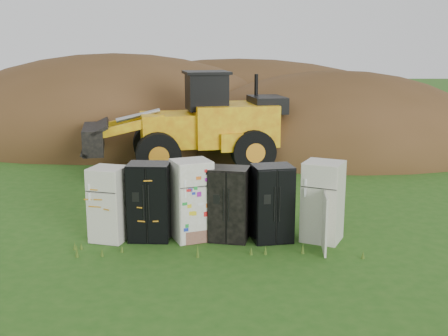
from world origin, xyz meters
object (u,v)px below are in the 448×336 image
Objects in this scene: fridge_black_side at (150,202)px; fridge_open_door at (323,201)px; fridge_black_right at (272,203)px; fridge_sticker at (192,200)px; fridge_dark_mid at (229,204)px; fridge_leftmost at (109,204)px; wheel_loader at (182,121)px.

fridge_black_side is 3.89m from fridge_open_door.
fridge_open_door is at bearing -11.08° from fridge_black_right.
fridge_sticker reaches higher than fridge_dark_mid.
fridge_leftmost is 0.93× the size of fridge_open_door.
fridge_black_right reaches higher than fridge_dark_mid.
fridge_leftmost is 0.97× the size of fridge_black_right.
fridge_sticker is 1.06× the size of fridge_black_right.
fridge_leftmost is 0.91m from fridge_black_side.
fridge_open_door reaches higher than fridge_black_side.
fridge_leftmost is 2.70m from fridge_dark_mid.
wheel_loader is (-3.68, 7.42, 0.80)m from fridge_open_door.
wheel_loader reaches higher than fridge_black_side.
fridge_black_right is 0.95× the size of fridge_open_door.
fridge_open_door is (2.09, -0.03, 0.07)m from fridge_dark_mid.
fridge_dark_mid is at bearing -26.11° from fridge_sticker.
fridge_leftmost is 0.92× the size of fridge_sticker.
fridge_sticker reaches higher than fridge_open_door.
fridge_sticker is (1.85, 0.08, 0.07)m from fridge_leftmost.
fridge_black_right is at bearing 9.37° from fridge_dark_mid.
fridge_sticker is at bearing -156.72° from fridge_open_door.
fridge_dark_mid is (2.70, 0.02, -0.01)m from fridge_leftmost.
fridge_black_right is (1.81, -0.09, -0.05)m from fridge_sticker.
fridge_black_side is at bearing 158.67° from fridge_sticker.
fridge_sticker is at bearing 17.59° from fridge_leftmost.
fridge_dark_mid is 0.92× the size of fridge_open_door.
fridge_leftmost is 7.55m from wheel_loader.
fridge_black_right is at bearing -25.03° from fridge_sticker.
fridge_open_door is 8.32m from wheel_loader.
fridge_black_side reaches higher than fridge_dark_mid.
fridge_black_side is 2.75m from fridge_black_right.
fridge_leftmost is at bearing 168.82° from fridge_black_right.
fridge_open_door reaches higher than fridge_black_right.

